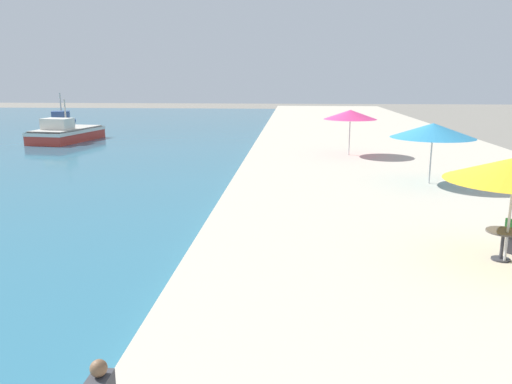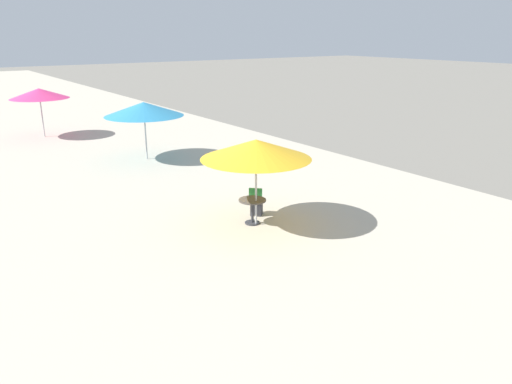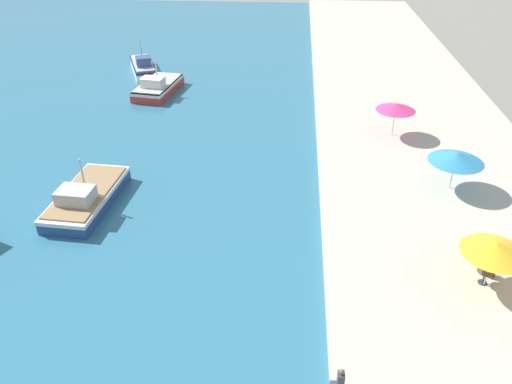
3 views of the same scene
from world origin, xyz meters
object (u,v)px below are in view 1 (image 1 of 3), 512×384
(fishing_boat_distant, at_px, (62,125))
(cafe_table, at_px, (503,239))
(cafe_umbrella_white, at_px, (433,130))
(fishing_boat_far, at_px, (66,133))
(cafe_umbrella_striped, at_px, (350,115))

(fishing_boat_distant, bearing_deg, cafe_table, -73.10)
(cafe_umbrella_white, xyz_separation_m, cafe_table, (-0.65, -9.14, -1.68))
(fishing_boat_far, relative_size, fishing_boat_distant, 0.99)
(fishing_boat_far, distance_m, cafe_umbrella_white, 28.79)
(fishing_boat_distant, distance_m, cafe_table, 40.84)
(cafe_umbrella_white, distance_m, cafe_umbrella_striped, 8.26)
(fishing_boat_distant, xyz_separation_m, cafe_table, (25.77, -31.69, 0.31))
(fishing_boat_distant, height_order, cafe_umbrella_striped, fishing_boat_distant)
(fishing_boat_far, xyz_separation_m, cafe_umbrella_white, (23.37, -16.69, 2.05))
(fishing_boat_distant, relative_size, cafe_umbrella_white, 2.02)
(fishing_boat_far, bearing_deg, cafe_table, -40.58)
(fishing_boat_far, relative_size, cafe_table, 8.55)
(fishing_boat_far, height_order, fishing_boat_distant, fishing_boat_distant)
(cafe_table, bearing_deg, cafe_umbrella_white, 85.94)
(cafe_umbrella_striped, distance_m, cafe_table, 17.20)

